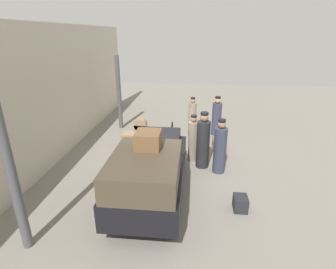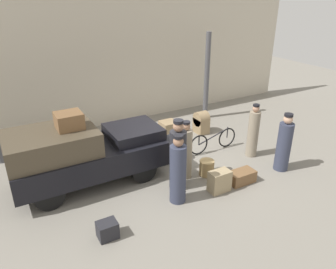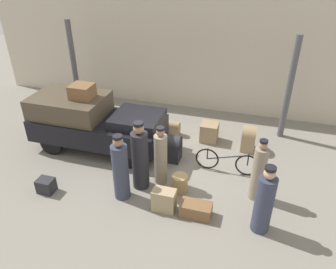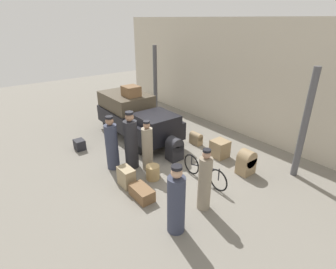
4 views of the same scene
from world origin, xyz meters
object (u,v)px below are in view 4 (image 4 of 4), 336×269
Objects in this scene: porter_standing_middle at (131,143)px; conductor_in_dark_uniform at (176,202)px; wicker_basket at (153,172)px; porter_lifting_near_truck at (112,145)px; truck at (135,115)px; trunk_wicker_pale at (142,193)px; suitcase_tan_flat at (126,177)px; bicycle at (204,171)px; porter_carrying_trunk at (205,182)px; suitcase_black_upright at (174,148)px; suitcase_small_leather at (196,138)px; trunk_on_truck_roof at (131,91)px; trunk_barrel_dark at (246,162)px; trunk_large_brown at (220,149)px; porter_with_bicycle at (147,148)px; trunk_umber_medium at (80,145)px.

porter_standing_middle is 3.13m from conductor_in_dark_uniform.
porter_lifting_near_truck is (-1.32, -0.63, 0.59)m from wicker_basket.
trunk_wicker_pale is (3.62, -2.05, -0.74)m from truck.
bicycle is at bearing 57.47° from suitcase_tan_flat.
porter_carrying_trunk reaches higher than suitcase_black_upright.
suitcase_small_leather is (-2.00, 1.56, -0.09)m from bicycle.
trunk_on_truck_roof is at bearing 158.83° from conductor_in_dark_uniform.
trunk_barrel_dark is at bearing 58.43° from wicker_basket.
suitcase_tan_flat is 4.03m from trunk_on_truck_roof.
suitcase_tan_flat is (1.14, -0.16, -0.53)m from porter_lifting_near_truck.
conductor_in_dark_uniform reaches higher than porter_carrying_trunk.
bicycle is 2.91× the size of trunk_large_brown.
conductor_in_dark_uniform is (5.08, -2.06, -0.13)m from truck.
trunk_large_brown is at bearing 123.92° from porter_carrying_trunk.
porter_with_bicycle is (-0.57, 0.21, 0.54)m from wicker_basket.
porter_lifting_near_truck reaches higher than conductor_in_dark_uniform.
porter_lifting_near_truck is 2.02m from trunk_wicker_pale.
bicycle is at bearing 26.48° from trunk_umber_medium.
truck reaches higher than suitcase_tan_flat.
trunk_wicker_pale is (-0.45, -1.88, -0.17)m from bicycle.
suitcase_tan_flat is at bearing -179.55° from conductor_in_dark_uniform.
trunk_wicker_pale is at bearing -22.17° from porter_standing_middle.
truck is 6.23× the size of trunk_on_truck_roof.
suitcase_small_leather is at bearing 142.01° from bicycle.
wicker_basket is 2.89m from trunk_barrel_dark.
truck is at bearing 156.49° from porter_with_bicycle.
trunk_umber_medium is at bearing -157.94° from porter_standing_middle.
wicker_basket is 1.07× the size of trunk_umber_medium.
suitcase_small_leather reaches higher than trunk_wicker_pale.
trunk_barrel_dark reaches higher than wicker_basket.
trunk_on_truck_roof reaches higher than suitcase_small_leather.
suitcase_black_upright is (-1.12, 2.04, 0.25)m from trunk_wicker_pale.
porter_carrying_trunk reaches higher than trunk_barrel_dark.
trunk_on_truck_roof reaches higher than porter_carrying_trunk.
trunk_wicker_pale is at bearing -105.97° from trunk_barrel_dark.
suitcase_black_upright is at bearing 118.91° from trunk_wicker_pale.
bicycle is 0.99× the size of porter_lifting_near_truck.
bicycle is 1.53m from wicker_basket.
wicker_basket is 3.41m from trunk_umber_medium.
porter_lifting_near_truck is 1.07× the size of porter_with_bicycle.
porter_lifting_near_truck is at bearing -164.22° from porter_carrying_trunk.
suitcase_tan_flat is at bearing -39.31° from porter_standing_middle.
suitcase_tan_flat is at bearing -117.42° from trunk_barrel_dark.
trunk_large_brown reaches higher than trunk_wicker_pale.
trunk_wicker_pale is (1.60, -0.65, -0.70)m from porter_standing_middle.
trunk_large_brown reaches higher than wicker_basket.
trunk_umber_medium is (-4.29, -2.14, -0.15)m from bicycle.
trunk_large_brown is at bearing 95.18° from trunk_wicker_pale.
trunk_large_brown is (-0.76, 1.52, -0.04)m from bicycle.
bicycle reaches higher than trunk_wicker_pale.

